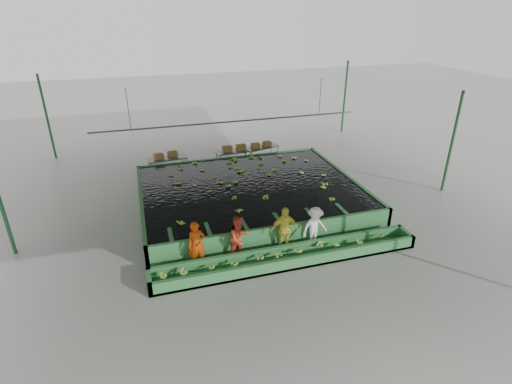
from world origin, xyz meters
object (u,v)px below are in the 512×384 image
object	(u,v)px
sorting_trough	(289,257)
packing_table_right	(261,154)
box_stack_mid	(234,150)
box_stack_left	(166,157)
box_stack_right	(261,147)
worker_c	(284,230)
worker_b	(239,238)
packing_table_mid	(233,158)
packing_table_left	(168,166)
worker_d	(315,227)
flotation_tank	(250,194)
worker_a	(197,245)

from	to	relation	value
sorting_trough	packing_table_right	world-z (taller)	packing_table_right
sorting_trough	box_stack_mid	xyz separation A→B (m)	(0.47, 9.98, 0.66)
sorting_trough	box_stack_left	distance (m)	10.43
box_stack_left	box_stack_right	bearing A→B (deg)	2.50
packing_table_right	worker_c	bearing A→B (deg)	-102.49
worker_b	worker_c	world-z (taller)	worker_c
worker_b	box_stack_left	size ratio (longest dim) A/B	1.37
packing_table_mid	packing_table_right	xyz separation A→B (m)	(1.77, 0.18, 0.01)
packing_table_left	sorting_trough	bearing A→B (deg)	-71.02
worker_d	box_stack_left	distance (m)	10.21
sorting_trough	flotation_tank	bearing A→B (deg)	90.00
sorting_trough	worker_d	world-z (taller)	worker_d
worker_b	worker_a	bearing A→B (deg)	157.84
sorting_trough	worker_d	size ratio (longest dim) A/B	6.01
worker_d	packing_table_right	xyz separation A→B (m)	(0.81, 9.30, -0.37)
worker_c	packing_table_right	size ratio (longest dim) A/B	0.90
worker_c	box_stack_mid	bearing A→B (deg)	88.34
worker_b	packing_table_mid	bearing A→B (deg)	55.31
flotation_tank	packing_table_mid	xyz separation A→B (m)	(0.39, 4.82, 0.00)
sorting_trough	worker_c	bearing A→B (deg)	82.95
worker_b	worker_c	distance (m)	1.74
box_stack_mid	worker_b	bearing A→B (deg)	-102.95
worker_d	packing_table_mid	bearing A→B (deg)	86.77
packing_table_right	box_stack_mid	world-z (taller)	box_stack_mid
packing_table_right	box_stack_mid	xyz separation A→B (m)	(-1.69, -0.12, 0.44)
sorting_trough	packing_table_mid	size ratio (longest dim) A/B	5.02
flotation_tank	packing_table_mid	bearing A→B (deg)	85.41
box_stack_mid	worker_a	bearing A→B (deg)	-111.72
packing_table_right	packing_table_mid	bearing A→B (deg)	-174.07
packing_table_right	worker_a	bearing A→B (deg)	-119.89
packing_table_left	packing_table_right	bearing A→B (deg)	3.50
flotation_tank	worker_d	bearing A→B (deg)	-72.57
sorting_trough	worker_b	size ratio (longest dim) A/B	5.75
worker_a	worker_c	bearing A→B (deg)	-5.59
box_stack_right	worker_d	bearing A→B (deg)	-94.79
box_stack_right	box_stack_mid	bearing A→B (deg)	-177.05
packing_table_left	box_stack_right	world-z (taller)	box_stack_right
packing_table_right	box_stack_right	distance (m)	0.47
worker_c	worker_b	bearing A→B (deg)	-179.32
worker_a	box_stack_right	world-z (taller)	worker_a
flotation_tank	packing_table_left	distance (m)	5.75
packing_table_mid	packing_table_right	distance (m)	1.78
flotation_tank	packing_table_mid	world-z (taller)	packing_table_mid
packing_table_right	sorting_trough	bearing A→B (deg)	-102.07
worker_d	box_stack_right	xyz separation A→B (m)	(0.78, 9.27, 0.10)
worker_a	packing_table_mid	distance (m)	9.80
flotation_tank	packing_table_right	size ratio (longest dim) A/B	4.88
worker_a	worker_d	distance (m)	4.54
worker_c	worker_d	size ratio (longest dim) A/B	1.11
flotation_tank	worker_b	xyz separation A→B (m)	(-1.64, -4.30, 0.42)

